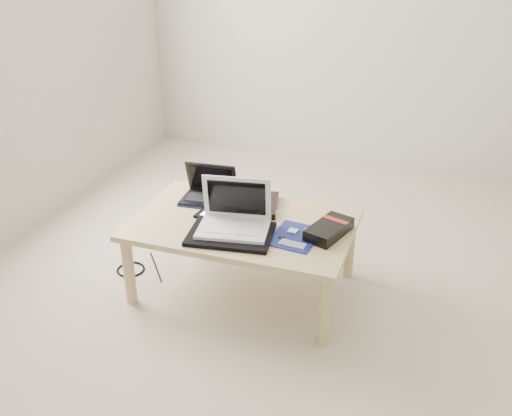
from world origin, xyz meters
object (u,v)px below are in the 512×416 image
(netbook, at_px, (209,193))
(white_laptop, at_px, (234,218))
(gpu_box, at_px, (329,229))
(coffee_table, at_px, (243,230))

(netbook, distance_m, white_laptop, 0.38)
(white_laptop, distance_m, gpu_box, 0.46)
(white_laptop, bearing_deg, coffee_table, 86.88)
(netbook, relative_size, white_laptop, 0.80)
(coffee_table, relative_size, white_laptop, 2.98)
(white_laptop, height_order, gpu_box, white_laptop)
(coffee_table, xyz_separation_m, white_laptop, (-0.01, -0.10, 0.12))
(netbook, relative_size, gpu_box, 1.01)
(white_laptop, bearing_deg, netbook, 131.95)
(coffee_table, distance_m, netbook, 0.33)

